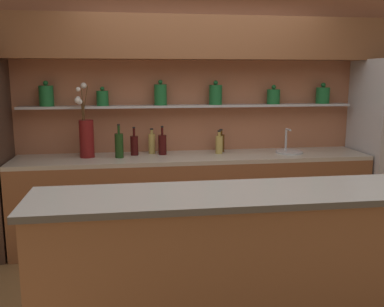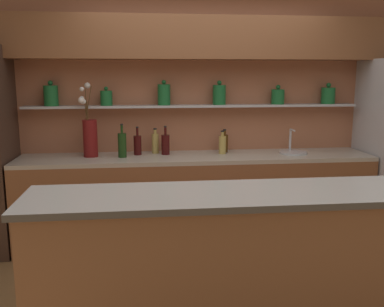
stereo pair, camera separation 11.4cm
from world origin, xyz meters
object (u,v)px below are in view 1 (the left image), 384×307
Objects in this scene: bottle_wine_0 at (134,145)px; bottle_spirit_3 at (152,143)px; bottle_wine_1 at (162,144)px; bottle_wine_4 at (119,145)px; flower_vase at (86,135)px; sink_fixture at (289,150)px; bottle_spirit_5 at (221,143)px; bottle_spirit_2 at (219,144)px.

bottle_wine_0 is 0.20m from bottle_spirit_3.
bottle_wine_1 reaches higher than bottle_spirit_3.
bottle_wine_1 is 0.45m from bottle_wine_4.
flower_vase reaches higher than bottle_wine_0.
flower_vase is at bearing -177.46° from bottle_wine_1.
bottle_wine_0 is at bearing 176.84° from bottle_wine_1.
bottle_wine_4 is (0.32, -0.07, -0.10)m from flower_vase.
bottle_wine_0 is 0.87× the size of bottle_wine_4.
bottle_wine_0 is 0.29m from bottle_wine_1.
flower_vase reaches higher than bottle_wine_4.
bottle_wine_0 reaches higher than sink_fixture.
sink_fixture is 0.96× the size of bottle_wine_1.
sink_fixture reaches higher than bottle_spirit_5.
bottle_spirit_2 is (0.87, -0.04, -0.01)m from bottle_wine_0.
sink_fixture is 0.72m from bottle_spirit_5.
bottle_wine_1 is 1.22× the size of bottle_spirit_2.
bottle_spirit_5 is (1.38, 0.11, -0.13)m from flower_vase.
sink_fixture is 1.33m from bottle_wine_1.
bottle_wine_1 is 0.63m from bottle_spirit_5.
bottle_spirit_3 is at bearing 173.01° from sink_fixture.
bottle_spirit_5 is at bearing 9.32° from bottle_wine_4.
flower_vase is 2.79× the size of bottle_spirit_3.
bottle_wine_4 reaches higher than bottle_spirit_3.
bottle_spirit_3 is (-1.43, 0.18, 0.08)m from sink_fixture.
bottle_wine_0 is 0.98× the size of bottle_wine_1.
sink_fixture is 1.17× the size of bottle_spirit_2.
bottle_wine_1 reaches higher than bottle_wine_0.
bottle_wine_4 is at bearing -179.63° from sink_fixture.
bottle_spirit_2 is (0.59, -0.02, -0.01)m from bottle_wine_1.
bottle_wine_0 is 1.10× the size of bottle_spirit_3.
flower_vase reaches higher than bottle_spirit_3.
bottle_spirit_2 is 1.00× the size of bottle_spirit_5.
bottle_wine_0 is at bearing 176.22° from sink_fixture.
bottle_spirit_5 is (0.04, 0.10, 0.00)m from bottle_spirit_2.
bottle_spirit_3 reaches higher than sink_fixture.
bottle_wine_0 is at bearing -176.43° from bottle_spirit_5.
bottle_spirit_5 is at bearing -0.93° from bottle_spirit_3.
bottle_spirit_2 is at bearing -2.55° from bottle_wine_0.
bottle_spirit_5 is at bearing 3.57° from bottle_wine_0.
bottle_wine_0 reaches higher than bottle_spirit_3.
bottle_spirit_3 is (-0.69, 0.11, 0.01)m from bottle_spirit_2.
bottle_wine_1 is (0.29, -0.02, 0.00)m from bottle_wine_0.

